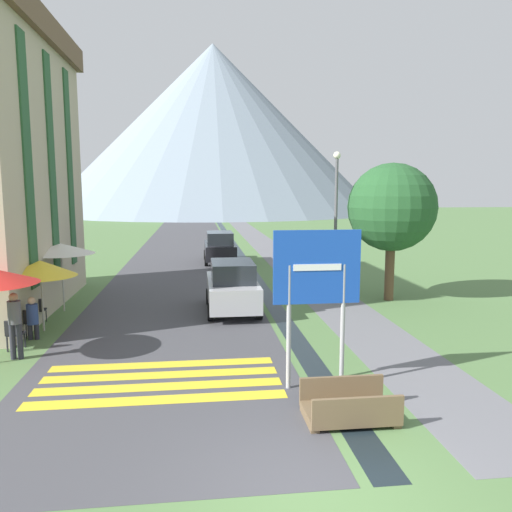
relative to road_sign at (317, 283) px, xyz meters
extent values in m
plane|color=#517542|center=(-0.92, 16.24, -2.34)|extent=(160.00, 160.00, 0.00)
cube|color=#424247|center=(-3.42, 26.24, -2.34)|extent=(6.40, 60.00, 0.01)
cube|color=slate|center=(2.68, 26.24, -2.34)|extent=(2.20, 60.00, 0.01)
cube|color=black|center=(0.28, 26.24, -2.34)|extent=(0.60, 60.00, 0.00)
cube|color=yellow|center=(-3.42, -0.29, -2.34)|extent=(5.44, 0.44, 0.01)
cube|color=yellow|center=(-3.42, 0.41, -2.34)|extent=(5.44, 0.44, 0.01)
cube|color=yellow|center=(-3.42, 1.11, -2.34)|extent=(5.44, 0.44, 0.01)
cube|color=yellow|center=(-3.42, 1.81, -2.34)|extent=(5.44, 0.44, 0.01)
cone|color=gray|center=(0.84, 82.76, 12.57)|extent=(59.75, 59.75, 29.82)
cube|color=#285633|center=(-7.57, 5.69, 2.79)|extent=(0.06, 0.70, 7.70)
cube|color=#285633|center=(-7.57, 8.24, 2.79)|extent=(0.06, 0.70, 7.70)
cube|color=#285633|center=(-7.57, 10.80, 2.79)|extent=(0.06, 0.70, 7.70)
cylinder|color=#9E9EA3|center=(-0.60, 0.02, -0.97)|extent=(0.10, 0.10, 2.74)
cylinder|color=#9E9EA3|center=(0.60, 0.02, -0.97)|extent=(0.10, 0.10, 2.74)
cube|color=#1947B7|center=(0.00, 0.00, 0.35)|extent=(1.90, 0.05, 1.59)
cube|color=white|center=(0.00, -0.03, 0.35)|extent=(1.05, 0.02, 0.14)
cube|color=brown|center=(0.28, -1.58, -2.20)|extent=(1.70, 1.10, 0.12)
cube|color=brown|center=(0.28, -2.09, -1.92)|extent=(1.70, 0.08, 0.45)
cube|color=brown|center=(0.28, -1.07, -1.92)|extent=(1.70, 0.08, 0.45)
cube|color=brown|center=(-0.49, -1.58, -2.30)|extent=(0.16, 0.99, 0.08)
cube|color=brown|center=(1.05, -1.58, -2.30)|extent=(0.16, 0.99, 0.08)
cube|color=#B2B2B7|center=(-1.32, 7.04, -1.62)|extent=(1.71, 3.85, 0.84)
cube|color=#23282D|center=(-1.32, 6.85, -0.86)|extent=(1.45, 2.12, 0.68)
cylinder|color=black|center=(-2.14, 8.23, -2.04)|extent=(0.18, 0.60, 0.60)
cylinder|color=black|center=(-0.51, 8.23, -2.04)|extent=(0.18, 0.60, 0.60)
cylinder|color=black|center=(-2.14, 5.85, -2.04)|extent=(0.18, 0.60, 0.60)
cylinder|color=black|center=(-0.51, 5.85, -2.04)|extent=(0.18, 0.60, 0.60)
cube|color=black|center=(-1.21, 18.87, -1.62)|extent=(1.73, 4.19, 0.84)
cube|color=#23282D|center=(-1.21, 18.66, -0.86)|extent=(1.47, 2.30, 0.68)
cylinder|color=black|center=(-2.04, 20.17, -2.04)|extent=(0.18, 0.60, 0.60)
cylinder|color=black|center=(-0.39, 20.17, -2.04)|extent=(0.18, 0.60, 0.60)
cylinder|color=black|center=(-2.04, 17.57, -2.04)|extent=(0.18, 0.60, 0.60)
cylinder|color=black|center=(-0.39, 17.57, -2.04)|extent=(0.18, 0.60, 0.60)
cube|color=#232328|center=(-7.71, 4.69, -1.89)|extent=(0.40, 0.40, 0.04)
cube|color=#232328|center=(-7.71, 4.51, -1.69)|extent=(0.40, 0.04, 0.40)
cylinder|color=#232328|center=(-7.88, 4.86, -2.12)|extent=(0.03, 0.03, 0.45)
cylinder|color=#232328|center=(-7.54, 4.86, -2.12)|extent=(0.03, 0.03, 0.45)
cylinder|color=#232328|center=(-7.88, 4.52, -2.12)|extent=(0.03, 0.03, 0.45)
cylinder|color=#232328|center=(-7.54, 4.52, -2.12)|extent=(0.03, 0.03, 0.45)
cube|color=#232328|center=(-7.45, 3.46, -1.89)|extent=(0.40, 0.40, 0.04)
cube|color=#232328|center=(-7.45, 3.28, -1.69)|extent=(0.40, 0.04, 0.40)
cylinder|color=#232328|center=(-7.62, 3.63, -2.12)|extent=(0.03, 0.03, 0.45)
cylinder|color=#232328|center=(-7.28, 3.63, -2.12)|extent=(0.03, 0.03, 0.45)
cylinder|color=#232328|center=(-7.62, 3.29, -2.12)|extent=(0.03, 0.03, 0.45)
cylinder|color=#232328|center=(-7.28, 3.29, -2.12)|extent=(0.03, 0.03, 0.45)
cube|color=#232328|center=(-7.67, 6.18, -1.89)|extent=(0.40, 0.40, 0.04)
cube|color=#232328|center=(-7.67, 6.00, -1.69)|extent=(0.40, 0.04, 0.40)
cylinder|color=#232328|center=(-7.84, 6.35, -2.12)|extent=(0.03, 0.03, 0.45)
cylinder|color=#232328|center=(-7.50, 6.35, -2.12)|extent=(0.03, 0.03, 0.45)
cylinder|color=#232328|center=(-7.84, 6.01, -2.12)|extent=(0.03, 0.03, 0.45)
cylinder|color=#232328|center=(-7.50, 6.01, -2.12)|extent=(0.03, 0.03, 0.45)
cube|color=#232328|center=(-7.49, 3.52, -1.89)|extent=(0.40, 0.40, 0.04)
cube|color=#232328|center=(-7.49, 3.34, -1.69)|extent=(0.40, 0.04, 0.40)
cylinder|color=#232328|center=(-7.66, 3.69, -2.12)|extent=(0.03, 0.03, 0.45)
cylinder|color=#232328|center=(-7.32, 3.69, -2.12)|extent=(0.03, 0.03, 0.45)
cylinder|color=#232328|center=(-7.66, 3.35, -2.12)|extent=(0.03, 0.03, 0.45)
cylinder|color=#232328|center=(-7.32, 3.35, -2.12)|extent=(0.03, 0.03, 0.45)
cylinder|color=#B7B2A8|center=(-7.26, 5.26, -1.32)|extent=(0.06, 0.06, 2.05)
cone|color=yellow|center=(-7.26, 5.26, -0.39)|extent=(2.14, 2.14, 0.49)
cylinder|color=#B7B2A8|center=(-7.29, 7.76, -1.17)|extent=(0.06, 0.06, 2.35)
cone|color=silver|center=(-7.29, 7.76, -0.09)|extent=(2.30, 2.30, 0.37)
cylinder|color=#282833|center=(-7.28, 2.70, -1.88)|extent=(0.14, 0.14, 0.94)
cylinder|color=#282833|center=(-7.10, 2.70, -1.88)|extent=(0.14, 0.14, 0.94)
cylinder|color=#4C4C56|center=(-7.19, 2.70, -1.11)|extent=(0.32, 0.32, 0.59)
sphere|color=#9E755B|center=(-7.19, 2.70, -0.72)|extent=(0.22, 0.22, 0.22)
cylinder|color=#282833|center=(-7.39, 4.39, -2.11)|extent=(0.14, 0.14, 0.46)
cylinder|color=#282833|center=(-7.21, 4.39, -2.11)|extent=(0.14, 0.14, 0.46)
cylinder|color=navy|center=(-7.30, 4.39, -1.59)|extent=(0.32, 0.32, 0.59)
sphere|color=tan|center=(-7.30, 4.39, -1.20)|extent=(0.22, 0.22, 0.22)
cylinder|color=#515156|center=(2.73, 8.20, 0.38)|extent=(0.12, 0.12, 5.46)
sphere|color=silver|center=(2.73, 8.20, 3.23)|extent=(0.28, 0.28, 0.28)
cylinder|color=brown|center=(4.91, 8.12, -1.25)|extent=(0.36, 0.36, 2.19)
sphere|color=#235128|center=(4.91, 8.12, 1.29)|extent=(3.38, 3.38, 3.38)
camera|label=1|loc=(-2.55, -10.30, 2.03)|focal=35.00mm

